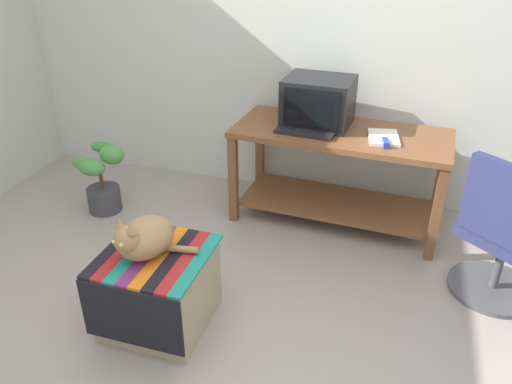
{
  "coord_description": "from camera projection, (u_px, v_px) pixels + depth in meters",
  "views": [
    {
      "loc": [
        0.7,
        -1.64,
        1.95
      ],
      "look_at": [
        -0.07,
        0.85,
        0.55
      ],
      "focal_mm": 35.12,
      "sensor_mm": 36.0,
      "label": 1
    }
  ],
  "objects": [
    {
      "name": "potted_plant",
      "position": [
        102.0,
        181.0,
        3.74
      ],
      "size": [
        0.42,
        0.33,
        0.54
      ],
      "color": "#3D3D42",
      "rests_on": "ground_plane"
    },
    {
      "name": "stapler",
      "position": [
        386.0,
        143.0,
        3.18
      ],
      "size": [
        0.06,
        0.12,
        0.04
      ],
      "primitive_type": "cube",
      "rotation": [
        0.0,
        0.0,
        0.21
      ],
      "color": "#2342B7",
      "rests_on": "desk"
    },
    {
      "name": "ground_plane",
      "position": [
        219.0,
        368.0,
        2.49
      ],
      "size": [
        14.0,
        14.0,
        0.0
      ],
      "primitive_type": "plane",
      "color": "#9E9389"
    },
    {
      "name": "back_wall",
      "position": [
        315.0,
        26.0,
        3.6
      ],
      "size": [
        8.0,
        0.1,
        2.6
      ],
      "primitive_type": "cube",
      "color": "silver",
      "rests_on": "ground_plane"
    },
    {
      "name": "cat",
      "position": [
        144.0,
        238.0,
        2.52
      ],
      "size": [
        0.42,
        0.38,
        0.27
      ],
      "rotation": [
        0.0,
        0.0,
        -0.27
      ],
      "color": "#9E7A4C",
      "rests_on": "ottoman_with_blanket"
    },
    {
      "name": "office_chair",
      "position": [
        501.0,
        240.0,
        2.81
      ],
      "size": [
        0.59,
        0.59,
        0.89
      ],
      "rotation": [
        0.0,
        0.0,
        2.47
      ],
      "color": "#4C4C51",
      "rests_on": "ground_plane"
    },
    {
      "name": "book",
      "position": [
        384.0,
        137.0,
        3.29
      ],
      "size": [
        0.23,
        0.3,
        0.02
      ],
      "primitive_type": "cube",
      "rotation": [
        0.0,
        0.0,
        0.15
      ],
      "color": "white",
      "rests_on": "desk"
    },
    {
      "name": "ottoman_with_blanket",
      "position": [
        158.0,
        289.0,
        2.69
      ],
      "size": [
        0.55,
        0.57,
        0.44
      ],
      "color": "tan",
      "rests_on": "ground_plane"
    },
    {
      "name": "desk",
      "position": [
        339.0,
        160.0,
        3.53
      ],
      "size": [
        1.51,
        0.72,
        0.7
      ],
      "rotation": [
        0.0,
        0.0,
        -0.06
      ],
      "color": "brown",
      "rests_on": "ground_plane"
    },
    {
      "name": "tv_monitor",
      "position": [
        318.0,
        102.0,
        3.47
      ],
      "size": [
        0.48,
        0.42,
        0.33
      ],
      "rotation": [
        0.0,
        0.0,
        -0.06
      ],
      "color": "black",
      "rests_on": "desk"
    },
    {
      "name": "keyboard",
      "position": [
        305.0,
        132.0,
        3.37
      ],
      "size": [
        0.41,
        0.19,
        0.02
      ],
      "primitive_type": "cube",
      "rotation": [
        0.0,
        0.0,
        -0.09
      ],
      "color": "black",
      "rests_on": "desk"
    }
  ]
}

